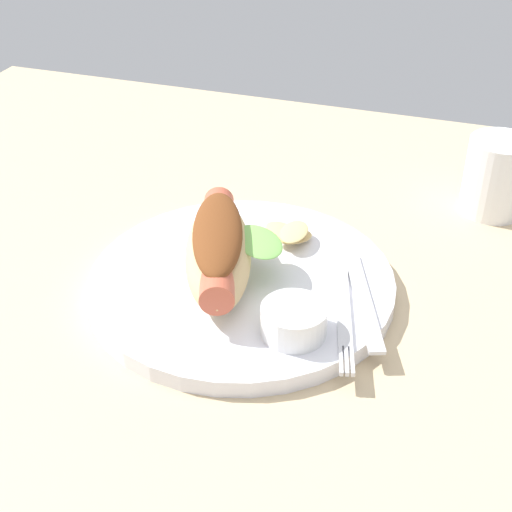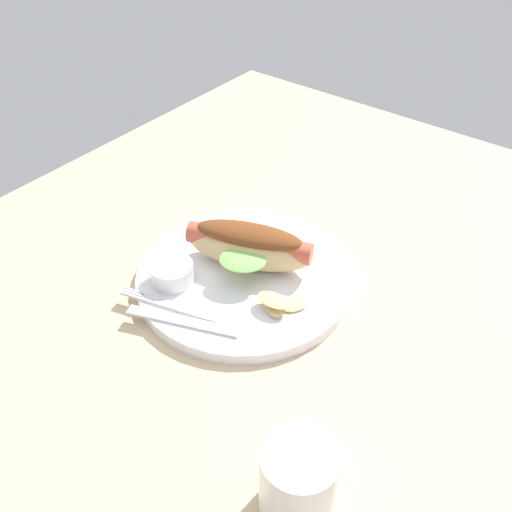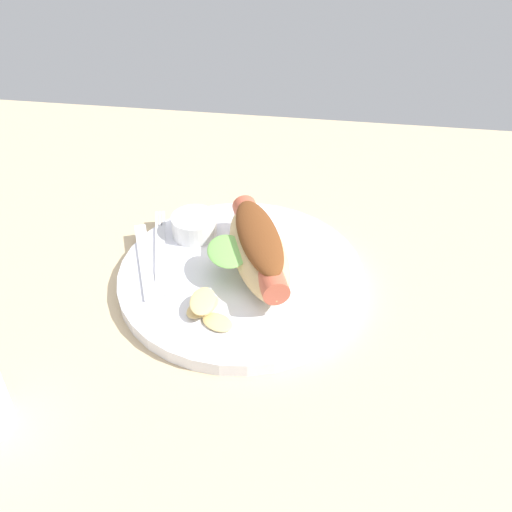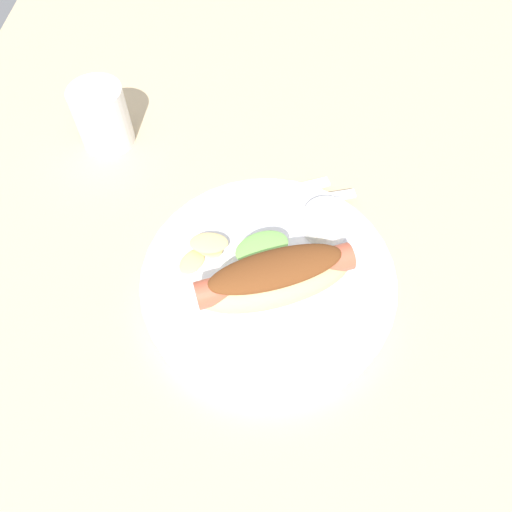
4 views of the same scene
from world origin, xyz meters
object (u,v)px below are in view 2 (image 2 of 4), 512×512
Objects in this scene: hot_dog at (249,245)px; sauce_ramekin at (172,273)px; drinking_cup at (298,482)px; knife at (183,321)px; chips_pile at (280,303)px; fork at (181,308)px; plate at (245,277)px.

sauce_ramekin is at bearing 36.63° from hot_dog.
sauce_ramekin is 0.66× the size of drinking_cup.
knife is (4.66, 6.11, -1.15)cm from sauce_ramekin.
drinking_cup is at bearing 39.55° from chips_pile.
hot_dog is 1.12× the size of fork.
hot_dog is at bearing -159.77° from plate.
fork reaches higher than plate.
knife is at bearing 52.68° from sauce_ramekin.
sauce_ramekin reaches higher than fork.
chips_pile is 0.79× the size of drinking_cup.
drinking_cup reaches higher than chips_pile.
chips_pile is (-7.64, 9.43, 0.64)cm from fork.
sauce_ramekin is at bearing -42.85° from plate.
knife is 2.13× the size of chips_pile.
plate is 2.02× the size of knife.
chips_pile is at bearing -151.56° from knife.
knife is at bearing -40.53° from chips_pile.
drinking_cup reaches higher than hot_dog.
sauce_ramekin reaches higher than plate.
plate is at bearing 137.15° from sauce_ramekin.
knife is (1.41, 1.69, -0.02)cm from fork.
plate is 4.42cm from hot_dog.
sauce_ramekin is 5.61cm from fork.
chips_pile is at bearing 107.60° from sauce_ramekin.
drinking_cup is (11.09, 24.89, 2.43)cm from fork.
sauce_ramekin reaches higher than knife.
drinking_cup is at bearing 136.33° from knife.
drinking_cup reaches higher than sauce_ramekin.
sauce_ramekin is at bearing -72.40° from chips_pile.
drinking_cup is (9.68, 23.21, 2.45)cm from knife.
plate is 3.38× the size of drinking_cup.
sauce_ramekin is (6.88, -6.38, 2.13)cm from plate.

